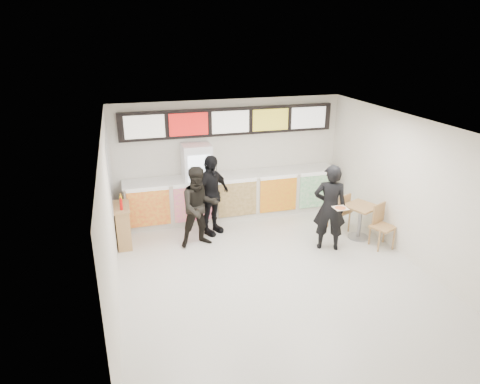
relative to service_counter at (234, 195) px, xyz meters
name	(u,v)px	position (x,y,z in m)	size (l,w,h in m)	color
floor	(274,275)	(0.00, -3.09, -0.57)	(7.00, 7.00, 0.00)	beige
ceiling	(279,127)	(0.00, -3.09, 2.43)	(7.00, 7.00, 0.00)	white
wall_back	(229,157)	(0.00, 0.41, 0.93)	(6.00, 6.00, 0.00)	silver
wall_left	(110,225)	(-3.00, -3.09, 0.93)	(7.00, 7.00, 0.00)	silver
wall_right	(413,191)	(3.00, -3.09, 0.93)	(7.00, 7.00, 0.00)	silver
service_counter	(234,195)	(0.00, 0.00, 0.00)	(5.56, 0.77, 1.14)	silver
menu_board	(230,122)	(0.00, 0.32, 1.88)	(5.50, 0.14, 0.70)	black
drinks_fridge	(198,183)	(-0.93, 0.02, 0.43)	(0.70, 0.67, 2.00)	white
mirror_panel	(110,169)	(-2.99, -0.64, 1.18)	(0.01, 2.00, 1.50)	#B2B7BF
customer_main	(330,208)	(1.55, -2.30, 0.41)	(0.71, 0.47, 1.96)	black
customer_left	(199,207)	(-1.16, -1.38, 0.36)	(0.90, 0.70, 1.86)	black
customer_mid	(211,195)	(-0.79, -0.85, 0.40)	(1.14, 0.47, 1.94)	black
pizza_slice	(340,208)	(1.55, -2.75, 0.58)	(0.36, 0.36, 0.02)	beige
cafe_table	(360,216)	(2.50, -2.05, 0.00)	(1.09, 1.71, 0.97)	tan
condiment_ledge	(123,225)	(-2.82, -0.88, -0.09)	(0.34, 0.84, 1.12)	tan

